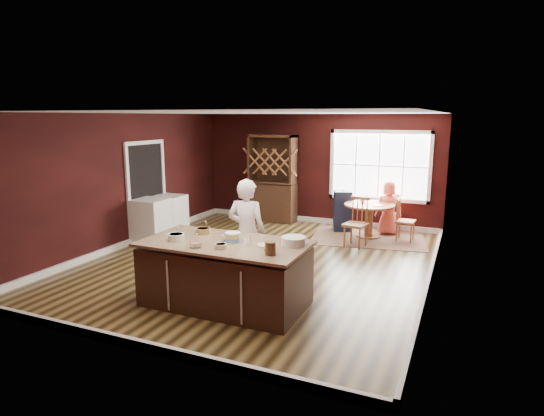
{
  "coord_description": "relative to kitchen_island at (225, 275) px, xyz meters",
  "views": [
    {
      "loc": [
        3.39,
        -7.28,
        2.64
      ],
      "look_at": [
        0.28,
        -0.07,
        1.05
      ],
      "focal_mm": 30.0,
      "sensor_mm": 36.0,
      "label": 1
    }
  ],
  "objects": [
    {
      "name": "white_tub",
      "position": [
        0.94,
        0.23,
        0.54
      ],
      "size": [
        0.34,
        0.34,
        0.12
      ],
      "primitive_type": "cylinder",
      "color": "silver",
      "rests_on": "kitchen_island"
    },
    {
      "name": "bowl_yellow",
      "position": [
        -0.52,
        0.28,
        0.52
      ],
      "size": [
        0.22,
        0.22,
        0.08
      ],
      "primitive_type": "cylinder",
      "color": "#A08749",
      "rests_on": "kitchen_island"
    },
    {
      "name": "bowl_olive",
      "position": [
        0.11,
        -0.3,
        0.51
      ],
      "size": [
        0.16,
        0.16,
        0.06
      ],
      "primitive_type": "cylinder",
      "color": "beige",
      "rests_on": "kitchen_island"
    },
    {
      "name": "chair_east",
      "position": [
        1.91,
        4.51,
        0.03
      ],
      "size": [
        0.4,
        0.42,
        0.94
      ],
      "primitive_type": null,
      "rotation": [
        0.0,
        0.0,
        1.5
      ],
      "color": "brown",
      "rests_on": "ground"
    },
    {
      "name": "stoneware_crock",
      "position": [
        0.82,
        -0.29,
        0.57
      ],
      "size": [
        0.14,
        0.14,
        0.17
      ],
      "primitive_type": "cylinder",
      "color": "#493923",
      "rests_on": "kitchen_island"
    },
    {
      "name": "bowl_pink",
      "position": [
        -0.22,
        -0.39,
        0.51
      ],
      "size": [
        0.17,
        0.17,
        0.06
      ],
      "primitive_type": "cylinder",
      "color": "white",
      "rests_on": "kitchen_island"
    },
    {
      "name": "drinking_glass",
      "position": [
        0.4,
        -0.05,
        0.56
      ],
      "size": [
        0.08,
        0.08,
        0.15
      ],
      "primitive_type": "cylinder",
      "color": "white",
      "rests_on": "kitchen_island"
    },
    {
      "name": "room_shell",
      "position": [
        -0.37,
        1.93,
        0.91
      ],
      "size": [
        7.0,
        7.0,
        7.0
      ],
      "color": "olive",
      "rests_on": "ground"
    },
    {
      "name": "rug",
      "position": [
        1.12,
        4.48,
        -0.43
      ],
      "size": [
        2.68,
        2.23,
        0.01
      ],
      "primitive_type": "cube",
      "rotation": [
        0.0,
        0.0,
        0.17
      ],
      "color": "brown",
      "rests_on": "ground"
    },
    {
      "name": "bowl_blue",
      "position": [
        -0.67,
        -0.19,
        0.53
      ],
      "size": [
        0.24,
        0.24,
        0.09
      ],
      "primitive_type": "cylinder",
      "color": "white",
      "rests_on": "kitchen_island"
    },
    {
      "name": "doorway",
      "position": [
        -3.34,
        2.53,
        0.59
      ],
      "size": [
        0.08,
        1.26,
        2.13
      ],
      "primitive_type": null,
      "color": "white",
      "rests_on": "room_shell"
    },
    {
      "name": "seated_woman",
      "position": [
        1.47,
        4.92,
        0.17
      ],
      "size": [
        0.67,
        0.51,
        1.22
      ],
      "primitive_type": "imported",
      "rotation": [
        0.0,
        0.0,
        3.37
      ],
      "color": "#F36051",
      "rests_on": "ground"
    },
    {
      "name": "dinner_plate",
      "position": [
        0.62,
        0.06,
        0.49
      ],
      "size": [
        0.27,
        0.27,
        0.02
      ],
      "primitive_type": "cylinder",
      "color": "beige",
      "rests_on": "kitchen_island"
    },
    {
      "name": "high_chair",
      "position": [
        0.43,
        4.84,
        0.06
      ],
      "size": [
        0.51,
        0.51,
        0.99
      ],
      "primitive_type": null,
      "rotation": [
        0.0,
        0.0,
        0.35
      ],
      "color": "#1B2334",
      "rests_on": "ground"
    },
    {
      "name": "dryer",
      "position": [
        -3.01,
        2.85,
        0.02
      ],
      "size": [
        0.63,
        0.61,
        0.91
      ],
      "primitive_type": "cube",
      "color": "white",
      "rests_on": "ground"
    },
    {
      "name": "kitchen_island",
      "position": [
        0.0,
        0.0,
        0.0
      ],
      "size": [
        2.33,
        1.22,
        0.92
      ],
      "color": "#3F2917",
      "rests_on": "ground"
    },
    {
      "name": "washer",
      "position": [
        -3.01,
        2.21,
        0.03
      ],
      "size": [
        0.65,
        0.63,
        0.94
      ],
      "primitive_type": "cube",
      "color": "white",
      "rests_on": "ground"
    },
    {
      "name": "table_plate",
      "position": [
        1.33,
        4.36,
        0.32
      ],
      "size": [
        0.19,
        0.19,
        0.01
      ],
      "primitive_type": "cylinder",
      "color": "beige",
      "rests_on": "dining_table"
    },
    {
      "name": "chair_south",
      "position": [
        1.03,
        3.6,
        0.08
      ],
      "size": [
        0.51,
        0.49,
        1.04
      ],
      "primitive_type": null,
      "rotation": [
        0.0,
        0.0,
        -0.19
      ],
      "color": "brown",
      "rests_on": "ground"
    },
    {
      "name": "dining_table",
      "position": [
        1.12,
        4.48,
        0.1
      ],
      "size": [
        1.1,
        1.1,
        0.75
      ],
      "color": "brown",
      "rests_on": "ground"
    },
    {
      "name": "hutch",
      "position": [
        -1.48,
        5.15,
        0.66
      ],
      "size": [
        1.19,
        0.5,
        2.19
      ],
      "primitive_type": "cube",
      "color": "black",
      "rests_on": "ground"
    },
    {
      "name": "window",
      "position": [
        1.13,
        5.4,
        1.06
      ],
      "size": [
        2.36,
        0.1,
        1.66
      ],
      "primitive_type": null,
      "color": "white",
      "rests_on": "room_shell"
    },
    {
      "name": "table_cup",
      "position": [
        0.94,
        4.64,
        0.36
      ],
      "size": [
        0.13,
        0.13,
        0.1
      ],
      "primitive_type": "imported",
      "rotation": [
        0.0,
        0.0,
        0.01
      ],
      "color": "white",
      "rests_on": "dining_table"
    },
    {
      "name": "baker",
      "position": [
        -0.06,
        0.81,
        0.41
      ],
      "size": [
        0.65,
        0.45,
        1.71
      ],
      "primitive_type": "imported",
      "rotation": [
        0.0,
        0.0,
        3.22
      ],
      "color": "white",
      "rests_on": "ground"
    },
    {
      "name": "toddler",
      "position": [
        0.37,
        4.83,
        0.37
      ],
      "size": [
        0.18,
        0.14,
        0.26
      ],
      "primitive_type": null,
      "color": "#8CA5BF",
      "rests_on": "high_chair"
    },
    {
      "name": "chair_north",
      "position": [
        1.47,
        5.26,
        0.01
      ],
      "size": [
        0.46,
        0.45,
        0.9
      ],
      "primitive_type": null,
      "rotation": [
        0.0,
        0.0,
        3.42
      ],
      "color": "brown",
      "rests_on": "ground"
    },
    {
      "name": "layer_cake",
      "position": [
        0.09,
        0.08,
        0.54
      ],
      "size": [
        0.31,
        0.31,
        0.13
      ],
      "primitive_type": null,
      "color": "white",
      "rests_on": "kitchen_island"
    },
    {
      "name": "toy_figurine",
      "position": [
        0.71,
        -0.18,
        0.52
      ],
      "size": [
        0.05,
        0.05,
        0.08
      ],
      "primitive_type": null,
      "color": "#FFF31F",
      "rests_on": "kitchen_island"
    }
  ]
}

